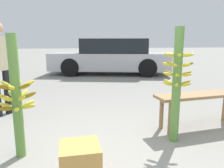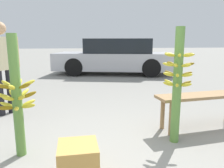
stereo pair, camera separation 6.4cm
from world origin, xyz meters
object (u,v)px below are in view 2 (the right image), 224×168
(banana_stalk_left, at_px, (17,97))
(parked_car, at_px, (115,57))
(market_bench, at_px, (202,100))
(vendor_person, at_px, (2,61))
(produce_crate, at_px, (78,163))
(banana_stalk_center, at_px, (177,83))

(banana_stalk_left, xyz_separation_m, parked_car, (2.26, 6.05, -0.01))
(market_bench, relative_size, parked_car, 0.29)
(vendor_person, height_order, produce_crate, vendor_person)
(banana_stalk_left, xyz_separation_m, vendor_person, (-0.57, 1.54, 0.26))
(vendor_person, xyz_separation_m, market_bench, (2.99, -1.18, -0.52))
(produce_crate, bearing_deg, banana_stalk_center, 25.85)
(vendor_person, bearing_deg, banana_stalk_center, 104.12)
(produce_crate, bearing_deg, market_bench, 27.58)
(banana_stalk_left, height_order, parked_car, parked_car)
(banana_stalk_center, distance_m, market_bench, 0.77)
(banana_stalk_center, xyz_separation_m, produce_crate, (-1.22, -0.59, -0.59))
(banana_stalk_center, distance_m, parked_car, 6.06)
(vendor_person, xyz_separation_m, produce_crate, (1.19, -2.13, -0.76))
(banana_stalk_center, height_order, market_bench, banana_stalk_center)
(banana_stalk_center, distance_m, produce_crate, 1.48)
(vendor_person, height_order, parked_car, vendor_person)
(banana_stalk_center, xyz_separation_m, vendor_person, (-2.41, 1.54, 0.17))
(vendor_person, height_order, market_bench, vendor_person)
(banana_stalk_left, relative_size, produce_crate, 3.78)
(vendor_person, bearing_deg, parked_car, -165.37)
(banana_stalk_center, relative_size, vendor_person, 0.90)
(market_bench, bearing_deg, vendor_person, 153.35)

